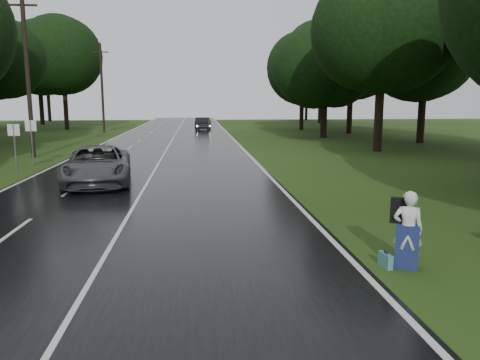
% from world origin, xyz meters
% --- Properties ---
extents(ground, '(160.00, 160.00, 0.00)m').
position_xyz_m(ground, '(0.00, 0.00, 0.00)').
color(ground, '#284414').
rests_on(ground, ground).
extents(road, '(12.00, 140.00, 0.04)m').
position_xyz_m(road, '(0.00, 20.00, 0.02)').
color(road, black).
rests_on(road, ground).
extents(lane_center, '(0.12, 140.00, 0.01)m').
position_xyz_m(lane_center, '(0.00, 20.00, 0.04)').
color(lane_center, silver).
rests_on(lane_center, road).
extents(grey_car, '(3.56, 6.39, 1.69)m').
position_xyz_m(grey_car, '(-2.16, 9.51, 0.88)').
color(grey_car, '#46494B').
rests_on(grey_car, road).
extents(far_car, '(2.18, 4.94, 1.58)m').
position_xyz_m(far_car, '(3.18, 47.68, 0.83)').
color(far_car, black).
rests_on(far_car, road).
extents(hitchhiker, '(0.77, 0.75, 1.78)m').
position_xyz_m(hitchhiker, '(6.88, -1.92, 0.82)').
color(hitchhiker, silver).
rests_on(hitchhiker, ground).
extents(suitcase, '(0.19, 0.47, 0.33)m').
position_xyz_m(suitcase, '(6.45, -1.85, 0.16)').
color(suitcase, teal).
rests_on(suitcase, ground).
extents(utility_pole_mid, '(1.80, 0.28, 10.70)m').
position_xyz_m(utility_pole_mid, '(-8.50, 20.22, 0.00)').
color(utility_pole_mid, black).
rests_on(utility_pole_mid, ground).
extents(utility_pole_far, '(1.80, 0.28, 10.20)m').
position_xyz_m(utility_pole_far, '(-8.50, 44.53, 0.00)').
color(utility_pole_far, black).
rests_on(utility_pole_far, ground).
extents(road_sign_a, '(0.60, 0.10, 2.52)m').
position_xyz_m(road_sign_a, '(-7.20, 13.67, 0.00)').
color(road_sign_a, white).
rests_on(road_sign_a, ground).
extents(road_sign_b, '(0.63, 0.10, 2.61)m').
position_xyz_m(road_sign_b, '(-7.20, 16.24, 0.00)').
color(road_sign_b, white).
rests_on(road_sign_b, ground).
extents(tree_left_f, '(10.72, 10.72, 16.75)m').
position_xyz_m(tree_left_f, '(-14.30, 50.41, 0.00)').
color(tree_left_f, black).
rests_on(tree_left_f, ground).
extents(tree_right_d, '(10.25, 10.25, 16.02)m').
position_xyz_m(tree_right_d, '(15.63, 21.74, 0.00)').
color(tree_right_d, black).
rests_on(tree_right_d, ground).
extents(tree_right_e, '(7.49, 7.49, 11.70)m').
position_xyz_m(tree_right_e, '(15.06, 34.52, 0.00)').
color(tree_right_e, black).
rests_on(tree_right_e, ground).
extents(tree_right_f, '(8.20, 8.20, 12.81)m').
position_xyz_m(tree_right_f, '(15.69, 47.16, 0.00)').
color(tree_right_f, black).
rests_on(tree_right_f, ground).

